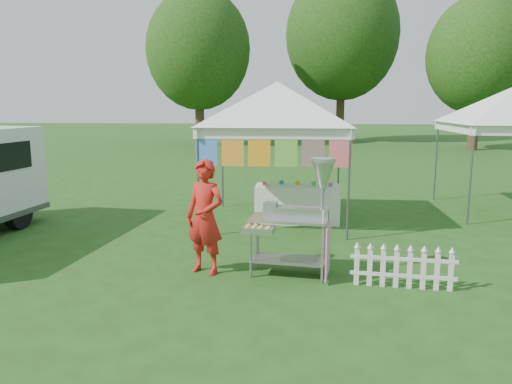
# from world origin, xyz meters

# --- Properties ---
(ground) EXTENTS (120.00, 120.00, 0.00)m
(ground) POSITION_xyz_m (0.00, 0.00, 0.00)
(ground) COLOR #254714
(ground) RESTS_ON ground
(canopy_main) EXTENTS (4.24, 4.24, 3.45)m
(canopy_main) POSITION_xyz_m (0.00, 3.49, 2.99)
(canopy_main) COLOR #59595E
(canopy_main) RESTS_ON ground
(tree_left) EXTENTS (6.40, 6.40, 9.53)m
(tree_left) POSITION_xyz_m (-6.00, 24.00, 5.83)
(tree_left) COLOR #3C2C15
(tree_left) RESTS_ON ground
(tree_mid) EXTENTS (7.60, 7.60, 11.52)m
(tree_mid) POSITION_xyz_m (3.00, 28.00, 7.14)
(tree_mid) COLOR #3C2C15
(tree_mid) RESTS_ON ground
(tree_right) EXTENTS (5.60, 5.60, 8.42)m
(tree_right) POSITION_xyz_m (10.00, 22.00, 5.18)
(tree_right) COLOR #3C2C15
(tree_right) RESTS_ON ground
(donut_cart) EXTENTS (1.35, 0.84, 1.77)m
(donut_cart) POSITION_xyz_m (0.56, -0.02, 1.04)
(donut_cart) COLOR gray
(donut_cart) RESTS_ON ground
(vendor) EXTENTS (0.74, 0.63, 1.73)m
(vendor) POSITION_xyz_m (-0.87, -0.00, 0.86)
(vendor) COLOR red
(vendor) RESTS_ON ground
(picket_fence) EXTENTS (1.43, 0.17, 0.56)m
(picket_fence) POSITION_xyz_m (1.98, -0.39, 0.29)
(picket_fence) COLOR silver
(picket_fence) RESTS_ON ground
(display_table) EXTENTS (1.80, 0.70, 0.81)m
(display_table) POSITION_xyz_m (0.45, 3.45, 0.40)
(display_table) COLOR white
(display_table) RESTS_ON ground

